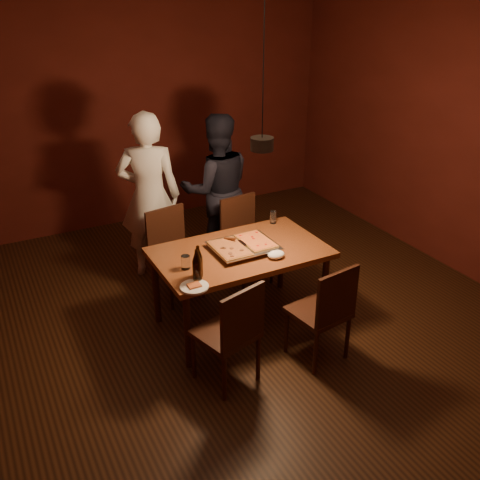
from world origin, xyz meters
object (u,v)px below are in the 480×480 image
pendant_lamp (262,143)px  dining_table (240,258)px  diner_white (149,196)px  chair_near_left (233,327)px  chair_far_right (243,231)px  chair_far_left (172,245)px  pizza_tray (244,248)px  beer_bottle_b (198,261)px  plate_slice (194,287)px  beer_bottle_a (197,266)px  diner_dark (217,190)px  chair_near_right (326,306)px

pendant_lamp → dining_table: bearing=108.3°
diner_white → pendant_lamp: bearing=129.2°
chair_near_left → chair_far_right: bearing=43.5°
chair_far_left → diner_white: diner_white is taller
pizza_tray → beer_bottle_b: 0.59m
plate_slice → dining_table: bearing=33.2°
chair_far_left → beer_bottle_a: (-0.20, -1.10, 0.35)m
pizza_tray → diner_white: diner_white is taller
diner_dark → pendant_lamp: size_ratio=1.51×
chair_near_left → pendant_lamp: (0.51, 0.50, 1.22)m
beer_bottle_a → diner_dark: 1.84m
chair_far_left → pizza_tray: (0.38, -0.80, 0.24)m
beer_bottle_b → diner_dark: size_ratio=0.16×
chair_near_left → chair_near_right: size_ratio=1.07×
chair_far_right → pendant_lamp: size_ratio=0.44×
chair_near_left → chair_far_left: bearing=70.7°
chair_near_left → chair_near_right: bearing=-22.4°
chair_near_left → pendant_lamp: pendant_lamp is taller
pizza_tray → chair_near_right: bearing=-72.4°
beer_bottle_b → chair_near_left: bearing=-82.6°
chair_near_right → beer_bottle_a: 1.09m
diner_dark → chair_far_right: bearing=107.6°
pizza_tray → beer_bottle_a: (-0.57, -0.30, 0.11)m
pendant_lamp → chair_far_right: bearing=69.7°
chair_far_left → chair_far_right: same height
diner_white → beer_bottle_b: bearing=108.0°
chair_near_left → chair_near_right: same height
beer_bottle_b → pendant_lamp: pendant_lamp is taller
chair_near_left → pizza_tray: size_ratio=0.94×
chair_near_right → dining_table: bearing=105.4°
dining_table → diner_dark: (0.38, 1.27, 0.15)m
pizza_tray → chair_far_right: bearing=57.8°
pizza_tray → beer_bottle_b: size_ratio=2.07×
beer_bottle_a → diner_white: size_ratio=0.16×
chair_near_right → pendant_lamp: bearing=107.2°
diner_dark → chair_far_left: bearing=46.5°
dining_table → diner_white: bearing=106.1°
pizza_tray → diner_white: bearing=103.1°
chair_near_right → beer_bottle_a: beer_bottle_a is taller
chair_far_right → pizza_tray: (-0.40, -0.74, 0.24)m
pendant_lamp → beer_bottle_a: bearing=-171.6°
dining_table → beer_bottle_b: 0.60m
chair_near_right → pizza_tray: size_ratio=0.88×
chair_near_right → beer_bottle_a: bearing=142.8°
diner_dark → beer_bottle_b: bearing=72.7°
pizza_tray → diner_dark: size_ratio=0.33×
chair_far_left → pendant_lamp: bearing=103.3°
beer_bottle_a → diner_dark: (0.93, 1.58, -0.06)m
chair_far_right → beer_bottle_a: (-0.97, -1.05, 0.35)m
chair_near_right → beer_bottle_b: size_ratio=1.82×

